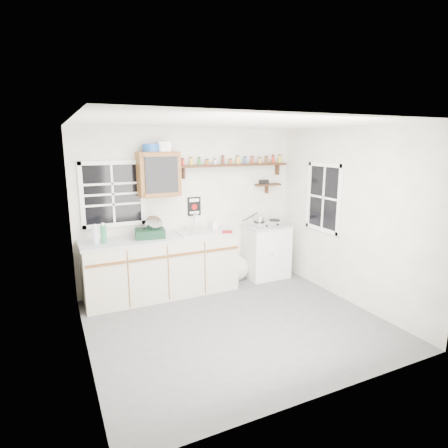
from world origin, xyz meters
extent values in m
cube|color=#4F4F52|center=(0.00, 0.00, -0.01)|extent=(3.60, 3.20, 0.02)
cube|color=white|center=(0.00, 0.00, 2.51)|extent=(3.60, 3.20, 0.02)
cube|color=#B1AC9F|center=(-1.81, 0.00, 1.25)|extent=(0.02, 3.20, 2.50)
cube|color=#B1AC9F|center=(1.81, 0.00, 1.25)|extent=(0.02, 3.20, 2.50)
cube|color=#B1AC9F|center=(0.00, 1.61, 1.25)|extent=(3.60, 0.02, 2.50)
cube|color=#B1AC9F|center=(0.00, -1.61, 1.25)|extent=(3.60, 0.02, 2.50)
cube|color=#C0B49F|center=(-0.58, 1.30, 0.44)|extent=(2.27, 0.60, 0.88)
cube|color=#ADB0B6|center=(-0.58, 1.30, 0.90)|extent=(2.31, 0.62, 0.04)
cube|color=brown|center=(-1.44, 0.99, 0.70)|extent=(0.53, 0.02, 0.03)
cube|color=brown|center=(-0.87, 0.99, 0.70)|extent=(0.53, 0.02, 0.03)
cube|color=brown|center=(-0.30, 0.99, 0.70)|extent=(0.53, 0.02, 0.03)
cube|color=brown|center=(0.27, 0.99, 0.70)|extent=(0.53, 0.02, 0.03)
cube|color=silver|center=(1.25, 1.33, 0.44)|extent=(0.70, 0.55, 0.88)
cube|color=#ADB0B6|center=(1.25, 1.33, 0.90)|extent=(0.73, 0.57, 0.03)
cube|color=silver|center=(-0.05, 1.30, 0.93)|extent=(0.52, 0.44, 0.03)
cylinder|color=silver|center=(0.00, 1.46, 1.06)|extent=(0.02, 0.02, 0.28)
cylinder|color=silver|center=(0.00, 1.40, 1.19)|extent=(0.02, 0.14, 0.02)
cube|color=#5A3216|center=(-0.55, 1.45, 1.82)|extent=(0.60, 0.30, 0.65)
cube|color=black|center=(-0.55, 1.29, 1.82)|extent=(0.48, 0.02, 0.52)
cylinder|color=#174896|center=(-0.65, 1.45, 2.21)|extent=(0.24, 0.24, 0.11)
cube|color=white|center=(-0.46, 1.45, 2.22)|extent=(0.18, 0.15, 0.14)
cylinder|color=white|center=(-0.49, 1.40, 2.20)|extent=(0.12, 0.12, 0.10)
cube|color=black|center=(0.73, 1.51, 1.92)|extent=(1.91, 0.18, 0.04)
cube|color=black|center=(-0.13, 1.55, 1.82)|extent=(0.03, 0.10, 0.18)
cube|color=black|center=(1.58, 1.55, 1.82)|extent=(0.03, 0.10, 0.18)
cylinder|color=red|center=(-0.15, 1.51, 1.98)|extent=(0.05, 0.05, 0.09)
cylinder|color=black|center=(-0.15, 1.51, 2.04)|extent=(0.04, 0.04, 0.02)
cylinder|color=gold|center=(-0.02, 1.51, 1.99)|extent=(0.05, 0.05, 0.11)
cylinder|color=black|center=(-0.02, 1.51, 2.05)|extent=(0.04, 0.04, 0.02)
cylinder|color=#267226|center=(0.12, 1.51, 1.99)|extent=(0.04, 0.04, 0.11)
cylinder|color=black|center=(0.12, 1.51, 2.05)|extent=(0.04, 0.04, 0.02)
cylinder|color=#99591E|center=(0.25, 1.51, 1.97)|extent=(0.06, 0.06, 0.07)
cylinder|color=black|center=(0.25, 1.51, 2.02)|extent=(0.05, 0.05, 0.02)
cylinder|color=silver|center=(0.39, 1.51, 1.98)|extent=(0.05, 0.05, 0.08)
cylinder|color=black|center=(0.39, 1.51, 2.02)|extent=(0.04, 0.04, 0.02)
cylinder|color=#4C2614|center=(0.52, 1.51, 2.00)|extent=(0.05, 0.05, 0.13)
cylinder|color=black|center=(0.52, 1.51, 2.07)|extent=(0.04, 0.04, 0.02)
cylinder|color=#B24C19|center=(0.66, 1.51, 1.97)|extent=(0.05, 0.05, 0.07)
cylinder|color=black|center=(0.66, 1.51, 2.02)|extent=(0.04, 0.04, 0.02)
cylinder|color=gold|center=(0.79, 1.51, 2.00)|extent=(0.06, 0.06, 0.12)
cylinder|color=black|center=(0.79, 1.51, 2.06)|extent=(0.05, 0.05, 0.02)
cylinder|color=#334C8C|center=(0.93, 1.51, 1.99)|extent=(0.05, 0.05, 0.10)
cylinder|color=black|center=(0.93, 1.51, 2.05)|extent=(0.04, 0.04, 0.02)
cylinder|color=maroon|center=(1.06, 1.51, 1.99)|extent=(0.06, 0.06, 0.11)
cylinder|color=black|center=(1.06, 1.51, 2.05)|extent=(0.05, 0.05, 0.02)
cylinder|color=#BF8C3F|center=(1.20, 1.51, 1.98)|extent=(0.06, 0.06, 0.08)
cylinder|color=black|center=(1.20, 1.51, 2.03)|extent=(0.05, 0.05, 0.02)
cylinder|color=brown|center=(1.33, 1.51, 1.99)|extent=(0.06, 0.06, 0.10)
cylinder|color=black|center=(1.33, 1.51, 2.05)|extent=(0.05, 0.05, 0.02)
cylinder|color=red|center=(1.47, 1.51, 2.00)|extent=(0.05, 0.05, 0.12)
cylinder|color=black|center=(1.47, 1.51, 2.06)|extent=(0.05, 0.05, 0.02)
cylinder|color=gold|center=(1.60, 1.51, 2.00)|extent=(0.05, 0.05, 0.12)
cylinder|color=black|center=(1.60, 1.51, 2.06)|extent=(0.05, 0.05, 0.02)
cube|color=black|center=(1.38, 1.52, 1.57)|extent=(0.45, 0.15, 0.03)
cube|color=black|center=(1.38, 1.56, 1.49)|extent=(0.03, 0.08, 0.14)
cube|color=black|center=(1.30, 1.52, 1.62)|extent=(0.14, 0.10, 0.07)
cube|color=black|center=(0.05, 1.59, 1.28)|extent=(0.22, 0.01, 0.30)
cube|color=white|center=(0.05, 1.58, 1.38)|extent=(0.16, 0.00, 0.05)
cylinder|color=#A50C0C|center=(0.05, 1.58, 1.27)|extent=(0.09, 0.01, 0.09)
cube|color=white|center=(0.05, 1.58, 1.18)|extent=(0.16, 0.00, 0.04)
cube|color=black|center=(-1.20, 1.59, 1.55)|extent=(0.85, 0.02, 0.90)
cube|color=white|center=(-1.20, 1.59, 1.55)|extent=(0.93, 0.03, 0.98)
cube|color=black|center=(1.79, 0.55, 1.45)|extent=(0.02, 0.70, 1.00)
cube|color=white|center=(1.79, 0.55, 1.45)|extent=(0.03, 0.78, 1.08)
cylinder|color=silver|center=(-1.51, 1.28, 1.04)|extent=(0.08, 0.08, 0.24)
cylinder|color=white|center=(-1.51, 1.28, 1.18)|extent=(0.05, 0.05, 0.03)
cylinder|color=#28794B|center=(-1.41, 1.27, 1.05)|extent=(0.08, 0.08, 0.26)
cylinder|color=white|center=(-1.41, 1.27, 1.19)|extent=(0.04, 0.04, 0.03)
cube|color=black|center=(-0.75, 1.31, 0.98)|extent=(0.46, 0.38, 0.13)
cylinder|color=silver|center=(-0.70, 1.31, 1.11)|extent=(0.28, 0.30, 0.25)
imported|color=silver|center=(0.33, 1.41, 1.01)|extent=(0.10, 0.11, 0.18)
cube|color=maroon|center=(0.40, 1.10, 0.93)|extent=(0.19, 0.18, 0.02)
cube|color=silver|center=(1.25, 1.31, 0.95)|extent=(0.62, 0.35, 0.08)
cylinder|color=black|center=(1.10, 1.31, 0.99)|extent=(0.18, 0.18, 0.01)
cylinder|color=black|center=(1.40, 1.31, 0.99)|extent=(0.18, 0.18, 0.01)
cylinder|color=silver|center=(1.10, 1.31, 1.03)|extent=(0.14, 0.14, 0.09)
cylinder|color=black|center=(0.95, 1.38, 1.06)|extent=(0.28, 0.04, 0.14)
ellipsoid|color=silver|center=(0.73, 1.40, 0.20)|extent=(0.41, 0.37, 0.43)
cone|color=silver|center=(0.75, 1.40, 0.39)|extent=(0.12, 0.12, 0.12)
camera|label=1|loc=(-2.05, -3.94, 2.29)|focal=30.00mm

